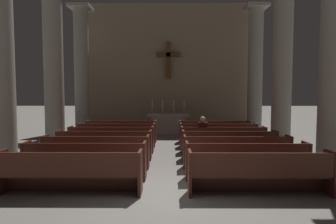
{
  "coord_description": "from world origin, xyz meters",
  "views": [
    {
      "loc": [
        0.12,
        -6.26,
        2.2
      ],
      "look_at": [
        0.0,
        8.2,
        1.21
      ],
      "focal_mm": 31.73,
      "sensor_mm": 36.0,
      "label": 1
    }
  ],
  "objects": [
    {
      "name": "ground_plane",
      "position": [
        0.0,
        0.0,
        0.0
      ],
      "size": [
        80.0,
        80.0,
        0.0
      ],
      "primitive_type": "plane",
      "color": "gray"
    },
    {
      "name": "pew_left_row_1",
      "position": [
        -2.02,
        -0.04,
        0.48
      ],
      "size": [
        3.05,
        0.5,
        0.95
      ],
      "color": "#4C2319",
      "rests_on": "ground"
    },
    {
      "name": "pew_left_row_2",
      "position": [
        -2.02,
        1.07,
        0.48
      ],
      "size": [
        3.05,
        0.5,
        0.95
      ],
      "color": "#4C2319",
      "rests_on": "ground"
    },
    {
      "name": "pew_left_row_3",
      "position": [
        -2.02,
        2.17,
        0.48
      ],
      "size": [
        3.05,
        0.5,
        0.95
      ],
      "color": "#4C2319",
      "rests_on": "ground"
    },
    {
      "name": "pew_left_row_4",
      "position": [
        -2.02,
        3.28,
        0.48
      ],
      "size": [
        3.05,
        0.5,
        0.95
      ],
      "color": "#4C2319",
      "rests_on": "ground"
    },
    {
      "name": "pew_left_row_5",
      "position": [
        -2.02,
        4.39,
        0.48
      ],
      "size": [
        3.05,
        0.5,
        0.95
      ],
      "color": "#4C2319",
      "rests_on": "ground"
    },
    {
      "name": "pew_left_row_6",
      "position": [
        -2.02,
        5.49,
        0.48
      ],
      "size": [
        3.05,
        0.5,
        0.95
      ],
      "color": "#4C2319",
      "rests_on": "ground"
    },
    {
      "name": "pew_left_row_7",
      "position": [
        -2.02,
        6.6,
        0.48
      ],
      "size": [
        3.05,
        0.5,
        0.95
      ],
      "color": "#4C2319",
      "rests_on": "ground"
    },
    {
      "name": "pew_right_row_1",
      "position": [
        2.02,
        -0.04,
        0.48
      ],
      "size": [
        3.05,
        0.5,
        0.95
      ],
      "color": "#4C2319",
      "rests_on": "ground"
    },
    {
      "name": "pew_right_row_2",
      "position": [
        2.02,
        1.07,
        0.48
      ],
      "size": [
        3.05,
        0.5,
        0.95
      ],
      "color": "#4C2319",
      "rests_on": "ground"
    },
    {
      "name": "pew_right_row_3",
      "position": [
        2.02,
        2.17,
        0.48
      ],
      "size": [
        3.05,
        0.5,
        0.95
      ],
      "color": "#4C2319",
      "rests_on": "ground"
    },
    {
      "name": "pew_right_row_4",
      "position": [
        2.02,
        3.28,
        0.48
      ],
      "size": [
        3.05,
        0.5,
        0.95
      ],
      "color": "#4C2319",
      "rests_on": "ground"
    },
    {
      "name": "pew_right_row_5",
      "position": [
        2.02,
        4.39,
        0.48
      ],
      "size": [
        3.05,
        0.5,
        0.95
      ],
      "color": "#4C2319",
      "rests_on": "ground"
    },
    {
      "name": "pew_right_row_6",
      "position": [
        2.02,
        5.49,
        0.48
      ],
      "size": [
        3.05,
        0.5,
        0.95
      ],
      "color": "#4C2319",
      "rests_on": "ground"
    },
    {
      "name": "pew_right_row_7",
      "position": [
        2.02,
        6.6,
        0.48
      ],
      "size": [
        3.05,
        0.5,
        0.95
      ],
      "color": "#4C2319",
      "rests_on": "ground"
    },
    {
      "name": "column_right_nearest",
      "position": [
        4.56,
        1.89,
        3.25
      ],
      "size": [
        1.14,
        1.14,
        6.68
      ],
      "color": "#9E998E",
      "rests_on": "ground"
    },
    {
      "name": "column_left_second",
      "position": [
        -4.56,
        5.66,
        3.25
      ],
      "size": [
        1.14,
        1.14,
        6.68
      ],
      "color": "#9E998E",
      "rests_on": "ground"
    },
    {
      "name": "column_right_second",
      "position": [
        4.56,
        5.66,
        3.25
      ],
      "size": [
        1.14,
        1.14,
        6.68
      ],
      "color": "#9E998E",
      "rests_on": "ground"
    },
    {
      "name": "column_left_third",
      "position": [
        -4.56,
        9.43,
        3.25
      ],
      "size": [
        1.14,
        1.14,
        6.68
      ],
      "color": "#9E998E",
      "rests_on": "ground"
    },
    {
      "name": "column_right_third",
      "position": [
        4.56,
        9.43,
        3.25
      ],
      "size": [
        1.14,
        1.14,
        6.68
      ],
      "color": "#9E998E",
      "rests_on": "ground"
    },
    {
      "name": "altar",
      "position": [
        0.0,
        9.48,
        0.53
      ],
      "size": [
        2.2,
        0.9,
        1.01
      ],
      "color": "#A8A399",
      "rests_on": "ground"
    },
    {
      "name": "candlestick_outer_left",
      "position": [
        -0.85,
        9.48,
        1.25
      ],
      "size": [
        0.16,
        0.16,
        0.74
      ],
      "color": "#B79338",
      "rests_on": "altar"
    },
    {
      "name": "candlestick_inner_left",
      "position": [
        -0.3,
        9.48,
        1.25
      ],
      "size": [
        0.16,
        0.16,
        0.74
      ],
      "color": "#B79338",
      "rests_on": "altar"
    },
    {
      "name": "candlestick_inner_right",
      "position": [
        0.3,
        9.48,
        1.25
      ],
      "size": [
        0.16,
        0.16,
        0.74
      ],
      "color": "#B79338",
      "rests_on": "altar"
    },
    {
      "name": "candlestick_outer_right",
      "position": [
        0.85,
        9.48,
        1.25
      ],
      "size": [
        0.16,
        0.16,
        0.74
      ],
      "color": "#B79338",
      "rests_on": "altar"
    },
    {
      "name": "apse_with_cross",
      "position": [
        0.0,
        11.31,
        3.66
      ],
      "size": [
        10.34,
        0.51,
        7.31
      ],
      "color": "gray",
      "rests_on": "ground"
    },
    {
      "name": "lone_worshipper",
      "position": [
        1.28,
        4.42,
        0.69
      ],
      "size": [
        0.32,
        0.43,
        1.32
      ],
      "color": "#26262B",
      "rests_on": "ground"
    }
  ]
}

